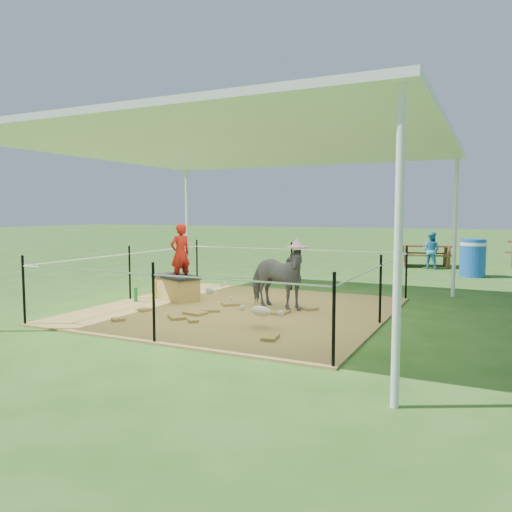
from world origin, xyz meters
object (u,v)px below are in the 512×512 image
at_px(straw_bale, 176,289).
at_px(trash_barrel, 473,258).
at_px(pony, 276,278).
at_px(picnic_table_near, 425,256).
at_px(woman, 180,248).
at_px(foal, 261,309).
at_px(distant_person, 431,250).
at_px(green_bottle, 136,294).

height_order(straw_bale, trash_barrel, trash_barrel).
relative_size(straw_bale, pony, 0.74).
bearing_deg(picnic_table_near, woman, -124.71).
relative_size(foal, distant_person, 0.88).
distance_m(woman, distant_person, 8.21).
distance_m(foal, distant_person, 8.85).
relative_size(pony, picnic_table_near, 0.79).
bearing_deg(picnic_table_near, straw_bale, -125.32).
xyz_separation_m(woman, distant_person, (3.40, 7.46, -0.44)).
bearing_deg(woman, foal, 83.99).
distance_m(woman, green_bottle, 1.13).
height_order(woman, green_bottle, woman).
distance_m(straw_bale, pony, 1.97).
distance_m(trash_barrel, distant_person, 1.80).
xyz_separation_m(foal, picnic_table_near, (0.98, 9.33, 0.03)).
relative_size(straw_bale, trash_barrel, 0.95).
height_order(green_bottle, picnic_table_near, picnic_table_near).
distance_m(green_bottle, picnic_table_near, 9.30).
bearing_deg(distant_person, foal, 96.95).
relative_size(straw_bale, distant_person, 0.85).
height_order(trash_barrel, picnic_table_near, trash_barrel).
xyz_separation_m(straw_bale, woman, (0.10, 0.00, 0.73)).
relative_size(foal, trash_barrel, 0.99).
bearing_deg(trash_barrel, woman, -126.78).
bearing_deg(straw_bale, woman, 0.00).
relative_size(woman, pony, 0.88).
height_order(straw_bale, picnic_table_near, picnic_table_near).
distance_m(green_bottle, distant_person, 8.89).
bearing_deg(green_bottle, straw_bale, 39.29).
height_order(woman, foal, woman).
xyz_separation_m(straw_bale, distant_person, (3.50, 7.46, 0.30)).
bearing_deg(woman, distant_person, -179.79).
xyz_separation_m(straw_bale, green_bottle, (-0.55, -0.45, -0.07)).
bearing_deg(trash_barrel, picnic_table_near, 124.99).
relative_size(woman, distant_person, 1.02).
bearing_deg(foal, trash_barrel, 89.87).
bearing_deg(distant_person, pony, 92.97).
distance_m(woman, foal, 2.64).
bearing_deg(straw_bale, foal, -29.60).
bearing_deg(woman, straw_bale, -65.30).
bearing_deg(picnic_table_near, pony, -112.54).
xyz_separation_m(foal, distant_person, (1.20, 8.76, 0.24)).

